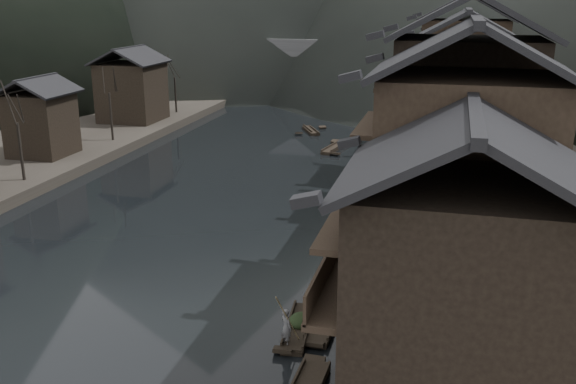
% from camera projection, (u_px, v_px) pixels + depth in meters
% --- Properties ---
extents(water, '(300.00, 300.00, 0.00)m').
position_uv_depth(water, '(115.00, 300.00, 34.03)').
color(water, black).
rests_on(water, ground).
extents(left_bank, '(40.00, 200.00, 1.20)m').
position_uv_depth(left_bank, '(20.00, 120.00, 79.18)').
color(left_bank, '#2D2823').
rests_on(left_bank, ground).
extents(stilt_houses, '(9.00, 67.60, 15.89)m').
position_uv_depth(stilt_houses, '(463.00, 93.00, 44.95)').
color(stilt_houses, black).
rests_on(stilt_houses, ground).
extents(left_houses, '(8.10, 53.20, 8.73)m').
position_uv_depth(left_houses, '(12.00, 113.00, 55.84)').
color(left_houses, black).
rests_on(left_houses, left_bank).
extents(bare_trees, '(3.99, 62.76, 7.99)m').
position_uv_depth(bare_trees, '(6.00, 115.00, 49.91)').
color(bare_trees, black).
rests_on(bare_trees, left_bank).
extents(moored_sampans, '(2.59, 50.44, 0.47)m').
position_uv_depth(moored_sampans, '(371.00, 221.00, 45.34)').
color(moored_sampans, black).
rests_on(moored_sampans, water).
extents(midriver_boats, '(6.93, 29.73, 0.45)m').
position_uv_depth(midriver_boats, '(327.00, 127.00, 77.24)').
color(midriver_boats, black).
rests_on(midriver_boats, water).
extents(stone_bridge, '(40.00, 6.00, 9.00)m').
position_uv_depth(stone_bridge, '(344.00, 65.00, 99.16)').
color(stone_bridge, '#4C4C4F').
rests_on(stone_bridge, ground).
extents(hero_sampan, '(1.46, 5.11, 0.44)m').
position_uv_depth(hero_sampan, '(299.00, 327.00, 30.84)').
color(hero_sampan, black).
rests_on(hero_sampan, water).
extents(cargo_heap, '(1.11, 1.46, 0.67)m').
position_uv_depth(cargo_heap, '(300.00, 314.00, 30.88)').
color(cargo_heap, black).
rests_on(cargo_heap, hero_sampan).
extents(boatman, '(0.79, 0.76, 1.82)m').
position_uv_depth(boatman, '(286.00, 323.00, 28.91)').
color(boatman, '#5D5D5F').
rests_on(boatman, hero_sampan).
extents(bamboo_pole, '(0.99, 1.75, 3.42)m').
position_uv_depth(bamboo_pole, '(291.00, 270.00, 28.09)').
color(bamboo_pole, '#8C7A51').
rests_on(bamboo_pole, boatman).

